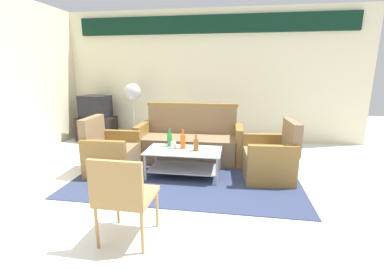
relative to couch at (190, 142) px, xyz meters
The scene contains 15 objects.
ground_plane 1.58m from the couch, 82.09° to the right, with size 14.00×14.00×0.00m, color white.
wall_back 1.93m from the couch, 82.06° to the left, with size 6.52×0.19×2.80m.
rug 0.78m from the couch, 82.57° to the right, with size 3.22×2.20×0.01m, color #2D3856.
couch is the anchor object (origin of this frame).
armchair_left 1.36m from the couch, 144.47° to the right, with size 0.72×0.77×0.85m.
armchair_right 1.45m from the couch, 27.40° to the right, with size 0.75×0.81×0.85m.
coffee_table 0.80m from the couch, 87.33° to the right, with size 1.10×0.60×0.40m.
bottle_orange 0.75m from the couch, 88.89° to the right, with size 0.08×0.08×0.29m.
bottle_green 0.69m from the couch, 108.75° to the right, with size 0.08×0.08×0.28m.
bottle_brown 0.86m from the couch, 74.53° to the right, with size 0.08×0.08×0.24m.
cup 0.76m from the couch, 100.10° to the right, with size 0.08×0.08×0.10m, color silver.
tv_stand 2.51m from the couch, 156.05° to the left, with size 0.80×0.50×0.52m, color black.
television 2.55m from the couch, 155.99° to the left, with size 0.66×0.53×0.48m.
pedestal_fan 1.92m from the couch, 143.24° to the left, with size 0.36×0.36×1.27m.
wicker_chair 2.46m from the couch, 94.57° to the right, with size 0.49×0.49×0.84m.
Camera 1 is at (0.54, -3.00, 1.56)m, focal length 25.33 mm.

